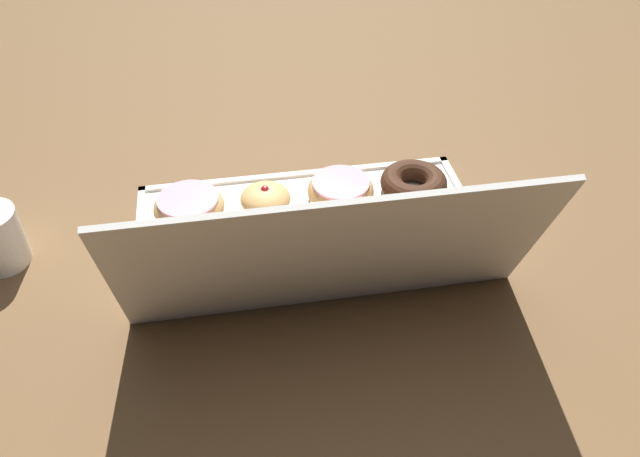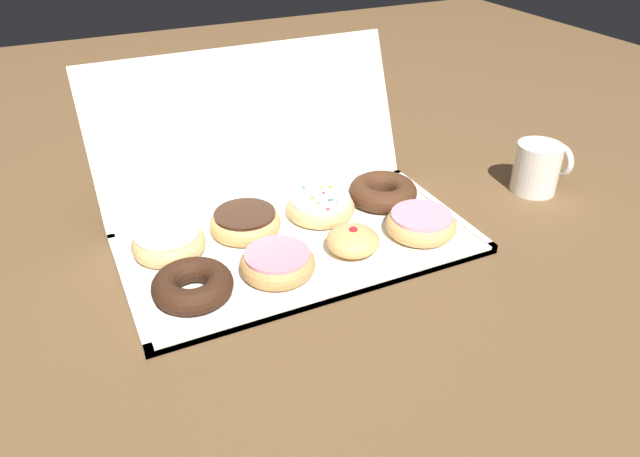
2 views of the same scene
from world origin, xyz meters
name	(u,v)px [view 2 (image 2 of 2)]	position (x,y,z in m)	size (l,w,h in m)	color
ground_plane	(300,248)	(0.00, 0.00, 0.00)	(3.00, 3.00, 0.00)	brown
donut_box	(300,245)	(0.00, 0.00, 0.01)	(0.55, 0.29, 0.01)	white
box_lid_open	(251,128)	(0.00, 0.20, 0.13)	(0.55, 0.28, 0.01)	white
chocolate_cake_ring_donut_0	(193,285)	(-0.19, -0.06, 0.03)	(0.11, 0.11, 0.04)	#381E11
pink_frosted_donut_1	(277,263)	(-0.06, -0.06, 0.03)	(0.11, 0.11, 0.04)	tan
jelly_filled_donut_2	(353,241)	(0.06, -0.06, 0.03)	(0.08, 0.08, 0.04)	tan
pink_frosted_donut_3	(421,223)	(0.19, -0.06, 0.03)	(0.11, 0.11, 0.04)	tan
glazed_ring_donut_4	(169,243)	(-0.19, 0.06, 0.03)	(0.11, 0.11, 0.03)	#E5B770
chocolate_frosted_donut_5	(245,222)	(-0.07, 0.06, 0.03)	(0.11, 0.11, 0.04)	tan
sprinkle_donut_6	(320,206)	(0.07, 0.06, 0.03)	(0.12, 0.12, 0.04)	#E5B770
chocolate_cake_ring_donut_7	(383,192)	(0.19, 0.06, 0.03)	(0.12, 0.12, 0.04)	#472816
coffee_mug	(538,166)	(0.47, -0.01, 0.05)	(0.10, 0.08, 0.09)	white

